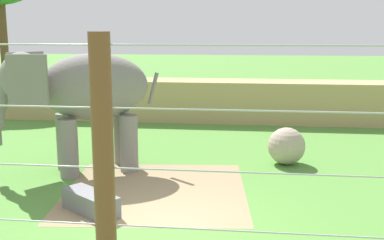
# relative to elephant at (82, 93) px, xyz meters

# --- Properties ---
(ground_plane) EXTENTS (120.00, 120.00, 0.00)m
(ground_plane) POSITION_rel_elephant_xyz_m (2.59, -3.52, -2.12)
(ground_plane) COLOR #518938
(dirt_patch) EXTENTS (4.57, 4.66, 0.01)m
(dirt_patch) POSITION_rel_elephant_xyz_m (2.18, -1.31, -2.11)
(dirt_patch) COLOR #937F5B
(dirt_patch) RESTS_ON ground
(embankment_wall) EXTENTS (36.00, 1.80, 1.66)m
(embankment_wall) POSITION_rel_elephant_xyz_m (2.59, 7.54, -1.29)
(embankment_wall) COLOR tan
(embankment_wall) RESTS_ON ground
(elephant) EXTENTS (3.96, 2.88, 3.20)m
(elephant) POSITION_rel_elephant_xyz_m (0.00, 0.00, 0.00)
(elephant) COLOR gray
(elephant) RESTS_ON ground
(enrichment_ball) EXTENTS (1.04, 1.04, 1.04)m
(enrichment_ball) POSITION_rel_elephant_xyz_m (5.39, 1.30, -1.59)
(enrichment_ball) COLOR tan
(enrichment_ball) RESTS_ON ground
(cable_fence) EXTENTS (9.89, 0.26, 3.73)m
(cable_fence) POSITION_rel_elephant_xyz_m (2.59, -6.51, -0.24)
(cable_fence) COLOR brown
(cable_fence) RESTS_ON ground
(feed_trough) EXTENTS (1.42, 1.24, 0.44)m
(feed_trough) POSITION_rel_elephant_xyz_m (1.10, -2.83, -1.90)
(feed_trough) COLOR slate
(feed_trough) RESTS_ON ground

